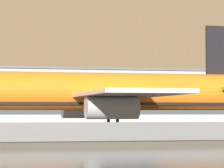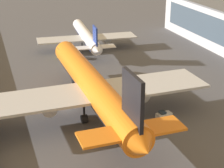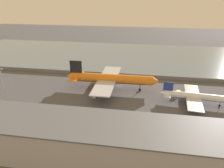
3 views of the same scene
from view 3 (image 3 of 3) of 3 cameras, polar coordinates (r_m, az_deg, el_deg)
The scene contains 10 objects.
ground_plane at distance 135.47m, azimuth 1.88°, elevation -0.55°, with size 500.00×500.00×0.00m, color #4C4C51.
waterfront_lagoon at distance 202.21m, azimuth 4.59°, elevation 7.39°, with size 320.00×98.00×0.01m.
shoreline_seawall at distance 154.26m, azimuth 2.90°, elevation 2.53°, with size 320.00×3.00×0.50m.
perimeter_fence at distance 149.73m, azimuth 2.70°, elevation 2.29°, with size 280.00×0.10×2.44m.
cargo_jet_orange at distance 129.35m, azimuth -0.48°, elevation 1.35°, with size 55.22×46.85×16.68m.
passenger_jet_white at distance 120.87m, azimuth 20.96°, elevation -3.07°, with size 37.54×32.42×10.70m.
baggage_tug at distance 121.20m, azimuth -4.63°, elevation -3.16°, with size 2.05×3.40×1.80m.
ops_van at distance 128.52m, azimuth 16.64°, elevation -2.29°, with size 4.68×5.47×2.48m.
terminal_building at distance 77.13m, azimuth -1.26°, elevation -14.76°, with size 109.21×20.80×13.60m.
apron_light_mast_apron_west at distance 127.91m, azimuth -26.69°, elevation 0.46°, with size 3.20×0.40×18.27m.
Camera 3 is at (-15.92, 123.23, 53.98)m, focal length 35.00 mm.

